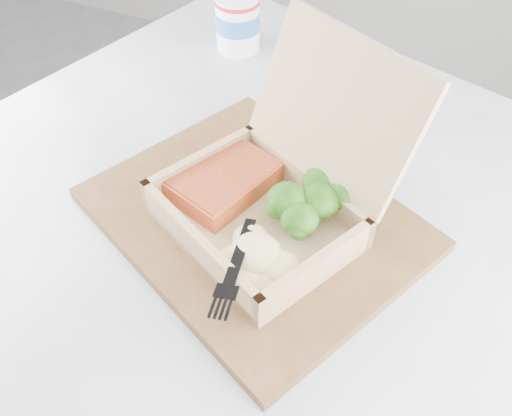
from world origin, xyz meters
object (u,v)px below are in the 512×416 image
at_px(serving_tray, 254,219).
at_px(paper_cup, 238,21).
at_px(takeout_container, 281,183).
at_px(cafe_table, 250,308).

xyz_separation_m(serving_tray, paper_cup, (-0.17, 0.34, 0.04)).
height_order(serving_tray, paper_cup, paper_cup).
distance_m(takeout_container, paper_cup, 0.38).
bearing_deg(paper_cup, cafe_table, -64.04).
relative_size(takeout_container, paper_cup, 3.37).
bearing_deg(takeout_container, serving_tray, -121.65).
bearing_deg(takeout_container, cafe_table, -136.42).
distance_m(cafe_table, takeout_container, 0.26).
relative_size(cafe_table, serving_tray, 3.02).
bearing_deg(cafe_table, serving_tray, -27.82).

